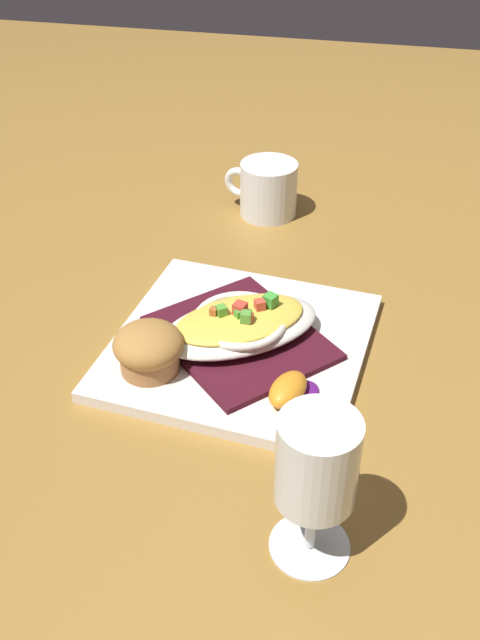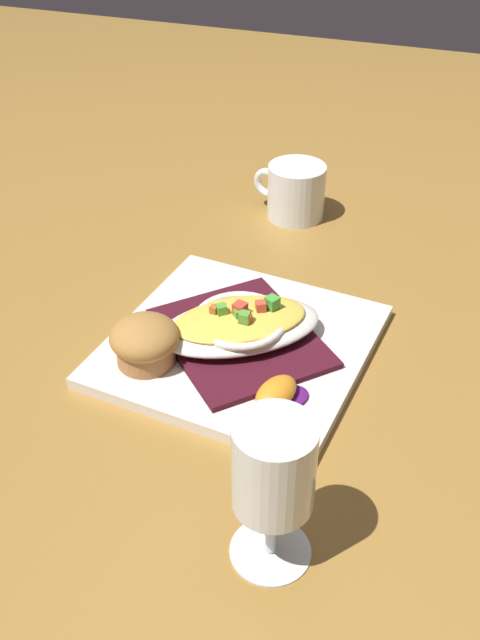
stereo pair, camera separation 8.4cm
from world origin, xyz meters
name	(u,v)px [view 1 (the left image)]	position (x,y,z in m)	size (l,w,h in m)	color
ground_plane	(240,350)	(0.00, 0.00, 0.00)	(2.60, 2.60, 0.00)	olive
square_plate	(240,345)	(0.00, 0.00, 0.01)	(0.29, 0.29, 0.01)	silver
folded_napkin	(240,338)	(0.00, 0.00, 0.02)	(0.16, 0.20, 0.01)	#40101D
gratin_dish	(240,323)	(0.00, 0.00, 0.04)	(0.22, 0.20, 0.05)	white
muffin	(149,349)	(-0.09, -0.07, 0.04)	(0.08, 0.08, 0.06)	#A76E3D
orange_garnish	(290,390)	(0.07, -0.09, 0.03)	(0.07, 0.07, 0.03)	#531468
coffee_mug	(267,192)	(-0.03, 0.34, 0.04)	(0.12, 0.09, 0.08)	white
stemmed_glass	(316,470)	(0.12, -0.26, 0.10)	(0.07, 0.07, 0.15)	white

